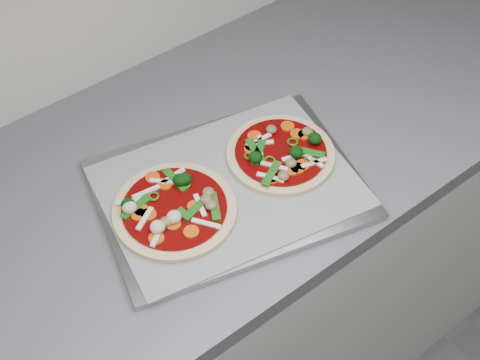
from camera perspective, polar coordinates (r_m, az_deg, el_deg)
baking_tray at (r=1.13m, az=-0.95°, el=-0.78°), size 0.50×0.42×0.01m
parchment at (r=1.13m, az=-0.96°, el=-0.51°), size 0.46×0.37×0.00m
pizza_left at (r=1.09m, az=-5.70°, el=-2.44°), size 0.21×0.21×0.03m
pizza_right at (r=1.16m, az=3.53°, el=2.28°), size 0.22×0.22×0.03m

